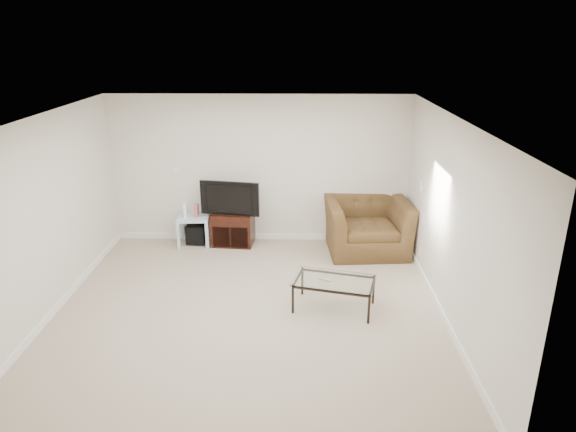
{
  "coord_description": "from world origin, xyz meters",
  "views": [
    {
      "loc": [
        0.63,
        -5.83,
        3.44
      ],
      "look_at": [
        0.5,
        1.2,
        0.9
      ],
      "focal_mm": 32.0,
      "sensor_mm": 36.0,
      "label": 1
    }
  ],
  "objects_px": {
    "tv_stand": "(233,228)",
    "subwoofer": "(197,233)",
    "recliner": "(368,217)",
    "coffee_table": "(334,294)",
    "television": "(231,197)",
    "side_table": "(194,230)"
  },
  "relations": [
    {
      "from": "tv_stand",
      "to": "side_table",
      "type": "bearing_deg",
      "value": -174.98
    },
    {
      "from": "subwoofer",
      "to": "coffee_table",
      "type": "distance_m",
      "value": 3.1
    },
    {
      "from": "tv_stand",
      "to": "subwoofer",
      "type": "bearing_deg",
      "value": -177.08
    },
    {
      "from": "subwoofer",
      "to": "coffee_table",
      "type": "xyz_separation_m",
      "value": [
        2.21,
        -2.18,
        0.03
      ]
    },
    {
      "from": "side_table",
      "to": "recliner",
      "type": "relative_size",
      "value": 0.39
    },
    {
      "from": "side_table",
      "to": "coffee_table",
      "type": "relative_size",
      "value": 0.5
    },
    {
      "from": "side_table",
      "to": "subwoofer",
      "type": "bearing_deg",
      "value": 38.05
    },
    {
      "from": "side_table",
      "to": "subwoofer",
      "type": "xyz_separation_m",
      "value": [
        0.03,
        0.02,
        -0.07
      ]
    },
    {
      "from": "coffee_table",
      "to": "subwoofer",
      "type": "bearing_deg",
      "value": 135.48
    },
    {
      "from": "tv_stand",
      "to": "subwoofer",
      "type": "distance_m",
      "value": 0.64
    },
    {
      "from": "tv_stand",
      "to": "television",
      "type": "xyz_separation_m",
      "value": [
        -0.0,
        -0.03,
        0.57
      ]
    },
    {
      "from": "tv_stand",
      "to": "subwoofer",
      "type": "relative_size",
      "value": 2.17
    },
    {
      "from": "television",
      "to": "subwoofer",
      "type": "xyz_separation_m",
      "value": [
        -0.63,
        0.05,
        -0.68
      ]
    },
    {
      "from": "subwoofer",
      "to": "recliner",
      "type": "distance_m",
      "value": 2.92
    },
    {
      "from": "tv_stand",
      "to": "subwoofer",
      "type": "height_order",
      "value": "tv_stand"
    },
    {
      "from": "television",
      "to": "subwoofer",
      "type": "relative_size",
      "value": 2.92
    },
    {
      "from": "recliner",
      "to": "coffee_table",
      "type": "xyz_separation_m",
      "value": [
        -0.67,
        -1.92,
        -0.38
      ]
    },
    {
      "from": "tv_stand",
      "to": "recliner",
      "type": "relative_size",
      "value": 0.51
    },
    {
      "from": "television",
      "to": "recliner",
      "type": "bearing_deg",
      "value": 4.43
    },
    {
      "from": "television",
      "to": "subwoofer",
      "type": "bearing_deg",
      "value": -175.11
    },
    {
      "from": "side_table",
      "to": "coffee_table",
      "type": "height_order",
      "value": "side_table"
    },
    {
      "from": "side_table",
      "to": "television",
      "type": "bearing_deg",
      "value": -2.46
    }
  ]
}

